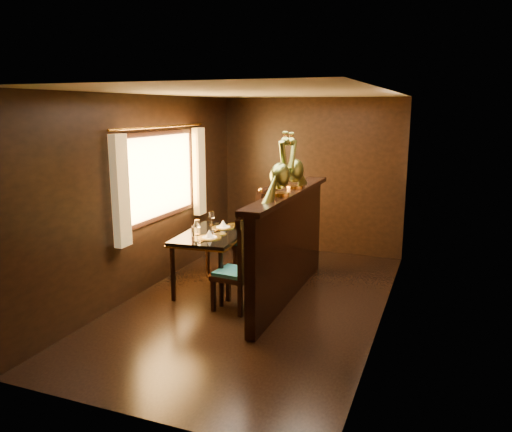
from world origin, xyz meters
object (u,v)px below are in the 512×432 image
(dining_table, at_px, (213,238))
(chair_left, at_px, (242,259))
(chair_right, at_px, (261,230))
(peacock_right, at_px, (295,160))
(peacock_left, at_px, (280,164))

(dining_table, xyz_separation_m, chair_left, (0.65, -0.57, -0.05))
(dining_table, relative_size, chair_left, 1.09)
(dining_table, bearing_deg, chair_right, 50.84)
(chair_right, height_order, peacock_right, peacock_right)
(dining_table, bearing_deg, peacock_right, 7.10)
(chair_right, bearing_deg, peacock_right, -30.16)
(dining_table, xyz_separation_m, chair_right, (0.44, 0.64, 0.00))
(peacock_left, height_order, peacock_right, peacock_left)
(chair_right, xyz_separation_m, peacock_left, (0.59, -1.00, 1.04))
(chair_right, bearing_deg, dining_table, -119.33)
(dining_table, distance_m, peacock_left, 1.51)
(chair_left, xyz_separation_m, chair_right, (-0.22, 1.21, 0.05))
(peacock_right, bearing_deg, chair_left, -115.77)
(dining_table, height_order, peacock_left, peacock_left)
(dining_table, relative_size, peacock_left, 1.86)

